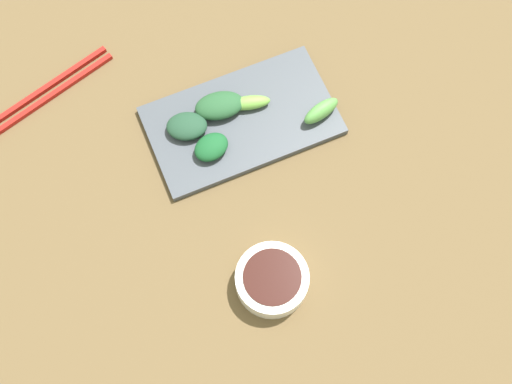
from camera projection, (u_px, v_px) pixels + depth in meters
tabletop at (245, 170)px, 0.98m from camera, size 2.10×2.10×0.02m
sauce_bowl at (272, 280)px, 0.89m from camera, size 0.10×0.10×0.04m
serving_plate at (242, 121)px, 1.00m from camera, size 0.16×0.28×0.01m
broccoli_stalk_0 at (249, 103)px, 0.99m from camera, size 0.04×0.07×0.02m
broccoli_leafy_1 at (220, 105)px, 0.98m from camera, size 0.06×0.08×0.03m
broccoli_stalk_2 at (321, 111)px, 0.98m from camera, size 0.04×0.07×0.03m
broccoli_leafy_3 at (211, 147)px, 0.96m from camera, size 0.05×0.06×0.02m
broccoli_leafy_4 at (187, 126)px, 0.97m from camera, size 0.06×0.07×0.02m
chopsticks at (48, 93)px, 1.02m from camera, size 0.09×0.23×0.01m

